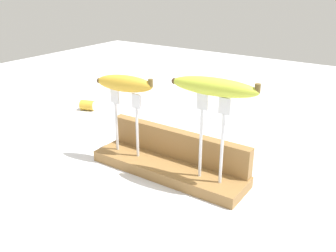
{
  "coord_description": "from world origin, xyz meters",
  "views": [
    {
      "loc": [
        0.45,
        -0.67,
        0.46
      ],
      "look_at": [
        0.0,
        0.0,
        0.13
      ],
      "focal_mm": 39.21,
      "sensor_mm": 36.0,
      "label": 1
    }
  ],
  "objects_px": {
    "fork_fallen_near": "(221,121)",
    "banana_chunk_near": "(88,105)",
    "banana_raised_right": "(214,87)",
    "banana_raised_left": "(125,83)",
    "fork_stand_left": "(126,117)",
    "fork_stand_right": "(212,131)"
  },
  "relations": [
    {
      "from": "fork_stand_left",
      "to": "banana_raised_right",
      "type": "distance_m",
      "value": 0.27
    },
    {
      "from": "banana_raised_right",
      "to": "banana_raised_left",
      "type": "bearing_deg",
      "value": -180.0
    },
    {
      "from": "banana_chunk_near",
      "to": "banana_raised_left",
      "type": "bearing_deg",
      "value": -31.08
    },
    {
      "from": "banana_raised_right",
      "to": "banana_chunk_near",
      "type": "xyz_separation_m",
      "value": [
        -0.63,
        0.23,
        -0.23
      ]
    },
    {
      "from": "fork_stand_left",
      "to": "banana_raised_right",
      "type": "bearing_deg",
      "value": -0.0
    },
    {
      "from": "fork_stand_left",
      "to": "banana_raised_left",
      "type": "distance_m",
      "value": 0.09
    },
    {
      "from": "banana_raised_left",
      "to": "fork_fallen_near",
      "type": "height_order",
      "value": "banana_raised_left"
    },
    {
      "from": "banana_raised_left",
      "to": "banana_chunk_near",
      "type": "distance_m",
      "value": 0.49
    },
    {
      "from": "fork_fallen_near",
      "to": "banana_chunk_near",
      "type": "bearing_deg",
      "value": -160.08
    },
    {
      "from": "fork_fallen_near",
      "to": "banana_chunk_near",
      "type": "height_order",
      "value": "banana_chunk_near"
    },
    {
      "from": "banana_raised_right",
      "to": "fork_fallen_near",
      "type": "height_order",
      "value": "banana_raised_right"
    },
    {
      "from": "fork_stand_left",
      "to": "fork_fallen_near",
      "type": "height_order",
      "value": "fork_stand_left"
    },
    {
      "from": "banana_raised_right",
      "to": "banana_chunk_near",
      "type": "bearing_deg",
      "value": 159.68
    },
    {
      "from": "banana_raised_left",
      "to": "fork_fallen_near",
      "type": "distance_m",
      "value": 0.46
    },
    {
      "from": "fork_stand_left",
      "to": "banana_raised_right",
      "type": "height_order",
      "value": "banana_raised_right"
    },
    {
      "from": "banana_raised_right",
      "to": "fork_fallen_near",
      "type": "relative_size",
      "value": 1.08
    },
    {
      "from": "banana_raised_left",
      "to": "banana_chunk_near",
      "type": "relative_size",
      "value": 2.53
    },
    {
      "from": "fork_stand_right",
      "to": "banana_raised_left",
      "type": "bearing_deg",
      "value": -180.0
    },
    {
      "from": "banana_raised_left",
      "to": "banana_chunk_near",
      "type": "bearing_deg",
      "value": 148.92
    },
    {
      "from": "fork_stand_left",
      "to": "banana_chunk_near",
      "type": "height_order",
      "value": "fork_stand_left"
    },
    {
      "from": "fork_stand_right",
      "to": "banana_chunk_near",
      "type": "xyz_separation_m",
      "value": [
        -0.63,
        0.23,
        -0.13
      ]
    },
    {
      "from": "banana_raised_left",
      "to": "fork_fallen_near",
      "type": "bearing_deg",
      "value": 79.62
    }
  ]
}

